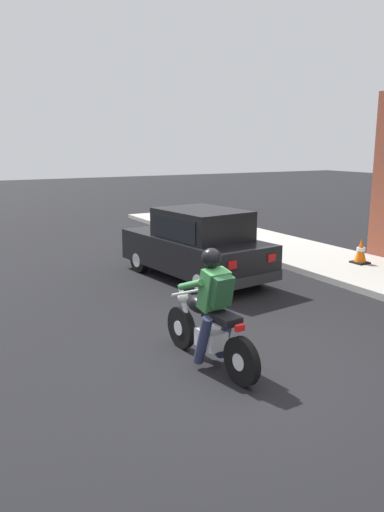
# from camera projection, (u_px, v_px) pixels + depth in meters

# --- Properties ---
(ground_plane) EXTENTS (80.00, 80.00, 0.00)m
(ground_plane) POSITION_uv_depth(u_px,v_px,m) (242.00, 369.00, 6.62)
(ground_plane) COLOR black
(sidewalk_curb) EXTENTS (2.60, 22.00, 0.14)m
(sidewalk_curb) POSITION_uv_depth(u_px,v_px,m) (356.00, 269.00, 11.70)
(sidewalk_curb) COLOR #ADAAA3
(sidewalk_curb) RESTS_ON ground
(motorcycle_with_rider) EXTENTS (0.59, 2.02, 1.62)m
(motorcycle_with_rider) POSITION_uv_depth(u_px,v_px,m) (210.00, 317.00, 6.61)
(motorcycle_with_rider) COLOR black
(motorcycle_with_rider) RESTS_ON ground
(car_hatchback) EXTENTS (2.07, 3.94, 1.57)m
(car_hatchback) POSITION_uv_depth(u_px,v_px,m) (197.00, 245.00, 10.94)
(car_hatchback) COLOR black
(car_hatchback) RESTS_ON ground
(traffic_cone) EXTENTS (0.36, 0.36, 0.60)m
(traffic_cone) POSITION_uv_depth(u_px,v_px,m) (361.00, 251.00, 11.92)
(traffic_cone) COLOR black
(traffic_cone) RESTS_ON sidewalk_curb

